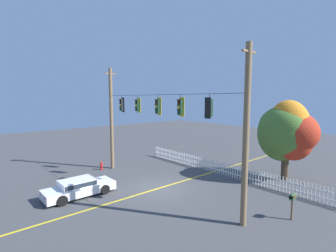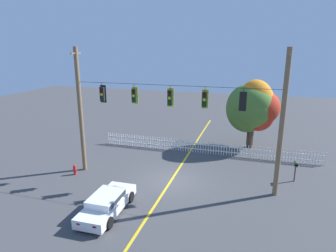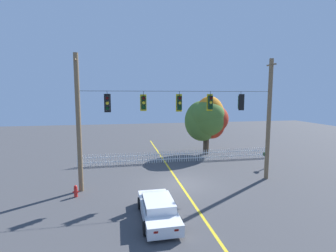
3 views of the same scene
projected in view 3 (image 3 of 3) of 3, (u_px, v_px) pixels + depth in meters
ground at (180, 184)px, 18.35m from camera, size 80.00×80.00×0.00m
lane_centerline_stripe at (180, 184)px, 18.35m from camera, size 0.16×36.00×0.01m
signal_support_span at (180, 121)px, 17.79m from camera, size 13.98×1.10×9.07m
traffic_signal_northbound_primary at (107, 103)px, 16.72m from camera, size 0.43×0.38×1.41m
traffic_signal_eastbound_side at (143, 103)px, 17.16m from camera, size 0.43×0.38×1.35m
traffic_signal_westbound_side at (179, 103)px, 17.63m from camera, size 0.43×0.38×1.42m
traffic_signal_southbound_primary at (210, 102)px, 18.05m from camera, size 0.43×0.38×1.39m
traffic_signal_northbound_secondary at (241, 102)px, 18.47m from camera, size 0.43×0.38×1.37m
white_picket_fence at (180, 156)px, 24.43m from camera, size 18.88×0.06×1.09m
autumn_maple_near_fence at (206, 118)px, 27.39m from camera, size 3.83×3.55×6.31m
autumn_maple_mid at (205, 119)px, 27.11m from camera, size 4.13×4.05×5.84m
autumn_oak_far_east at (211, 121)px, 27.32m from camera, size 4.03×3.31×5.54m
parked_car at (158, 208)px, 13.09m from camera, size 1.88×4.53×1.15m
fire_hydrant at (76, 191)px, 16.01m from camera, size 0.38×0.22×0.76m
roadside_mailbox at (265, 155)px, 22.10m from camera, size 0.25×0.44×1.44m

